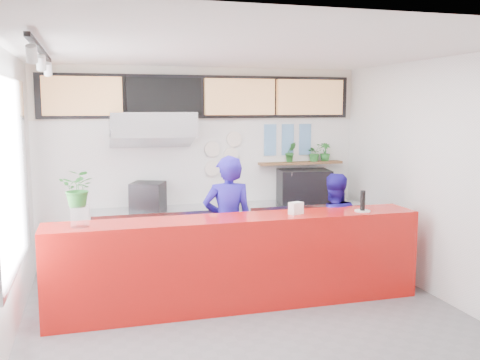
{
  "coord_description": "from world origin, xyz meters",
  "views": [
    {
      "loc": [
        -1.67,
        -5.6,
        2.39
      ],
      "look_at": [
        0.1,
        0.7,
        1.5
      ],
      "focal_mm": 40.0,
      "sensor_mm": 36.0,
      "label": 1
    }
  ],
  "objects_px": {
    "service_counter": "(239,262)",
    "staff_right": "(333,229)",
    "espresso_machine": "(304,186)",
    "panini_oven": "(148,196)",
    "pepper_mill": "(363,201)",
    "staff_center": "(228,224)"
  },
  "relations": [
    {
      "from": "service_counter",
      "to": "staff_right",
      "type": "height_order",
      "value": "staff_right"
    },
    {
      "from": "service_counter",
      "to": "staff_right",
      "type": "relative_size",
      "value": 2.97
    },
    {
      "from": "panini_oven",
      "to": "staff_center",
      "type": "bearing_deg",
      "value": -32.07
    },
    {
      "from": "staff_center",
      "to": "pepper_mill",
      "type": "xyz_separation_m",
      "value": [
        1.57,
        -0.66,
        0.35
      ]
    },
    {
      "from": "espresso_machine",
      "to": "staff_center",
      "type": "height_order",
      "value": "staff_center"
    },
    {
      "from": "espresso_machine",
      "to": "staff_right",
      "type": "xyz_separation_m",
      "value": [
        -0.13,
        -1.34,
        -0.4
      ]
    },
    {
      "from": "service_counter",
      "to": "staff_right",
      "type": "distance_m",
      "value": 1.53
    },
    {
      "from": "service_counter",
      "to": "staff_center",
      "type": "xyz_separation_m",
      "value": [
        0.01,
        0.56,
        0.34
      ]
    },
    {
      "from": "staff_right",
      "to": "espresso_machine",
      "type": "bearing_deg",
      "value": -85.85
    },
    {
      "from": "service_counter",
      "to": "espresso_machine",
      "type": "relative_size",
      "value": 5.64
    },
    {
      "from": "staff_right",
      "to": "pepper_mill",
      "type": "xyz_separation_m",
      "value": [
        0.13,
        -0.56,
        0.48
      ]
    },
    {
      "from": "espresso_machine",
      "to": "pepper_mill",
      "type": "distance_m",
      "value": 1.9
    },
    {
      "from": "panini_oven",
      "to": "pepper_mill",
      "type": "distance_m",
      "value": 3.11
    },
    {
      "from": "espresso_machine",
      "to": "service_counter",
      "type": "bearing_deg",
      "value": -122.2
    },
    {
      "from": "staff_center",
      "to": "espresso_machine",
      "type": "bearing_deg",
      "value": -134.85
    },
    {
      "from": "panini_oven",
      "to": "espresso_machine",
      "type": "height_order",
      "value": "espresso_machine"
    },
    {
      "from": "staff_center",
      "to": "pepper_mill",
      "type": "distance_m",
      "value": 1.73
    },
    {
      "from": "staff_right",
      "to": "panini_oven",
      "type": "bearing_deg",
      "value": -20.42
    },
    {
      "from": "service_counter",
      "to": "pepper_mill",
      "type": "height_order",
      "value": "pepper_mill"
    },
    {
      "from": "panini_oven",
      "to": "pepper_mill",
      "type": "xyz_separation_m",
      "value": [
        2.46,
        -1.9,
        0.14
      ]
    },
    {
      "from": "espresso_machine",
      "to": "staff_right",
      "type": "distance_m",
      "value": 1.4
    },
    {
      "from": "staff_right",
      "to": "staff_center",
      "type": "bearing_deg",
      "value": 5.56
    }
  ]
}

